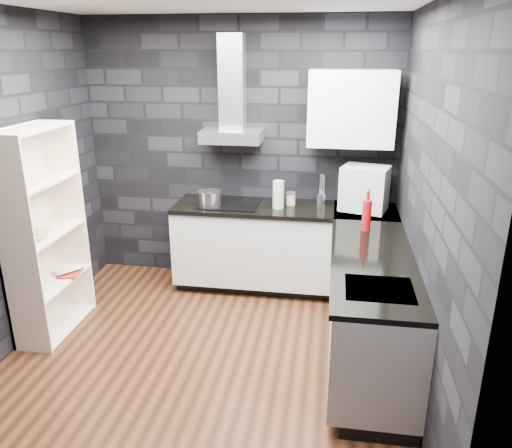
% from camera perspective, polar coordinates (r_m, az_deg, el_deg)
% --- Properties ---
extents(ground, '(3.20, 3.20, 0.00)m').
position_cam_1_polar(ground, '(4.27, -5.78, -14.56)').
color(ground, '#462515').
extents(wall_back, '(3.20, 0.05, 2.70)m').
position_cam_1_polar(wall_back, '(5.23, -1.79, 8.04)').
color(wall_back, black).
rests_on(wall_back, ground).
extents(wall_front, '(3.20, 0.05, 2.70)m').
position_cam_1_polar(wall_front, '(2.27, -17.33, -8.31)').
color(wall_front, black).
rests_on(wall_front, ground).
extents(wall_right, '(0.05, 3.20, 2.70)m').
position_cam_1_polar(wall_right, '(3.63, 19.16, 1.86)').
color(wall_right, black).
rests_on(wall_right, ground).
extents(toekick_back, '(2.18, 0.50, 0.10)m').
position_cam_1_polar(toekick_back, '(5.31, 3.12, -6.64)').
color(toekick_back, black).
rests_on(toekick_back, ground).
extents(toekick_right, '(0.50, 1.78, 0.10)m').
position_cam_1_polar(toekick_right, '(4.23, 13.03, -14.55)').
color(toekick_right, black).
rests_on(toekick_right, ground).
extents(counter_back_cab, '(2.20, 0.60, 0.76)m').
position_cam_1_polar(counter_back_cab, '(5.10, 3.16, -2.49)').
color(counter_back_cab, silver).
rests_on(counter_back_cab, ground).
extents(counter_right_cab, '(0.60, 1.80, 0.76)m').
position_cam_1_polar(counter_right_cab, '(4.01, 12.92, -9.40)').
color(counter_right_cab, silver).
rests_on(counter_right_cab, ground).
extents(counter_back_top, '(2.20, 0.62, 0.04)m').
position_cam_1_polar(counter_back_top, '(4.96, 3.23, 1.77)').
color(counter_back_top, black).
rests_on(counter_back_top, counter_back_cab).
extents(counter_right_top, '(0.62, 1.80, 0.04)m').
position_cam_1_polar(counter_right_top, '(3.83, 13.22, -4.13)').
color(counter_right_top, black).
rests_on(counter_right_top, counter_right_cab).
extents(counter_corner_top, '(0.62, 0.62, 0.04)m').
position_cam_1_polar(counter_corner_top, '(4.96, 12.48, 1.33)').
color(counter_corner_top, black).
rests_on(counter_corner_top, counter_right_cab).
extents(hood_body, '(0.60, 0.34, 0.12)m').
position_cam_1_polar(hood_body, '(5.02, -2.81, 9.98)').
color(hood_body, silver).
rests_on(hood_body, wall_back).
extents(hood_chimney, '(0.24, 0.20, 0.90)m').
position_cam_1_polar(hood_chimney, '(5.03, -2.74, 15.85)').
color(hood_chimney, silver).
rests_on(hood_chimney, hood_body).
extents(upper_cabinet, '(0.80, 0.35, 0.70)m').
position_cam_1_polar(upper_cabinet, '(4.87, 10.84, 12.83)').
color(upper_cabinet, silver).
rests_on(upper_cabinet, wall_back).
extents(cooktop, '(0.58, 0.50, 0.01)m').
position_cam_1_polar(cooktop, '(5.04, -2.98, 2.38)').
color(cooktop, black).
rests_on(cooktop, counter_back_top).
extents(sink_rim, '(0.44, 0.40, 0.01)m').
position_cam_1_polar(sink_rim, '(3.37, 13.93, -7.26)').
color(sink_rim, silver).
rests_on(sink_rim, counter_right_top).
extents(pot, '(0.22, 0.22, 0.13)m').
position_cam_1_polar(pot, '(4.96, -5.30, 2.89)').
color(pot, silver).
rests_on(pot, cooktop).
extents(glass_vase, '(0.11, 0.11, 0.27)m').
position_cam_1_polar(glass_vase, '(4.87, 2.57, 3.38)').
color(glass_vase, '#B5BEC1').
rests_on(glass_vase, counter_back_top).
extents(storage_jar, '(0.10, 0.10, 0.11)m').
position_cam_1_polar(storage_jar, '(5.00, 3.99, 2.84)').
color(storage_jar, '#C0B689').
rests_on(storage_jar, counter_back_top).
extents(utensil_crock, '(0.11, 0.11, 0.12)m').
position_cam_1_polar(utensil_crock, '(5.00, 7.46, 2.76)').
color(utensil_crock, silver).
rests_on(utensil_crock, counter_back_top).
extents(appliance_garage, '(0.49, 0.43, 0.42)m').
position_cam_1_polar(appliance_garage, '(4.86, 12.30, 4.00)').
color(appliance_garage, '#B7BBBF').
rests_on(appliance_garage, counter_back_top).
extents(red_bottle, '(0.08, 0.08, 0.27)m').
position_cam_1_polar(red_bottle, '(4.36, 12.52, 0.98)').
color(red_bottle, '#A10D11').
rests_on(red_bottle, counter_right_top).
extents(bookshelf, '(0.45, 0.84, 1.80)m').
position_cam_1_polar(bookshelf, '(4.57, -23.01, -1.05)').
color(bookshelf, '#FAE7D0').
rests_on(bookshelf, ground).
extents(fruit_bowl, '(0.29, 0.29, 0.06)m').
position_cam_1_polar(fruit_bowl, '(4.45, -23.97, -1.21)').
color(fruit_bowl, silver).
rests_on(fruit_bowl, bookshelf).
extents(book_red, '(0.18, 0.04, 0.24)m').
position_cam_1_polar(book_red, '(4.81, -21.56, -4.09)').
color(book_red, maroon).
rests_on(book_red, bookshelf).
extents(book_second, '(0.13, 0.11, 0.22)m').
position_cam_1_polar(book_second, '(4.87, -21.32, -3.50)').
color(book_second, '#B2B2B2').
rests_on(book_second, bookshelf).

